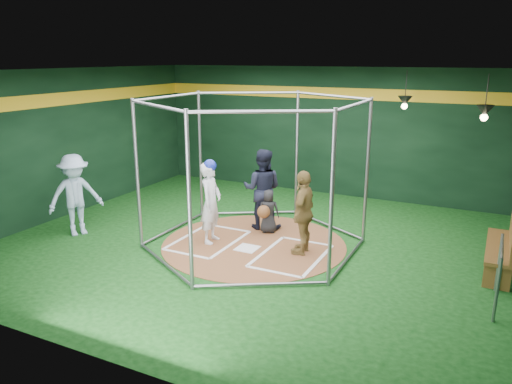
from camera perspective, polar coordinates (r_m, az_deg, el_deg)
The scene contains 15 objects.
room_shell at distance 9.90m, azimuth -0.24°, elevation 3.53°, with size 10.10×9.10×3.53m.
clay_disc at distance 10.40m, azimuth -0.25°, elevation -5.96°, with size 3.80×3.80×0.01m, color brown.
home_plate at distance 10.14m, azimuth -1.01°, elevation -6.44°, with size 0.43×0.43×0.01m, color white.
batter_box_left at distance 10.62m, azimuth -5.46°, elevation -5.49°, with size 1.17×1.77×0.01m.
batter_box_right at distance 9.82m, azimuth 4.10°, elevation -7.25°, with size 1.17×1.77×0.01m.
batting_cage at distance 9.95m, azimuth -0.26°, elevation 2.09°, with size 4.05×4.67×3.00m.
pendant_lamp_near at distance 12.49m, azimuth 16.64°, elevation 9.93°, with size 0.34×0.34×0.90m.
pendant_lamp_far at distance 10.72m, azimuth 24.68°, elevation 8.39°, with size 0.34×0.34×0.90m.
batter_figure at distance 10.28m, azimuth -5.19°, elevation -1.07°, with size 0.48×0.66×1.76m.
visitor_leopard at distance 9.73m, azimuth 5.45°, elevation -2.32°, with size 0.97×0.41×1.66m, color tan.
catcher_figure at distance 10.88m, azimuth 1.37°, elevation -2.20°, with size 0.56×0.62×0.97m.
umpire at distance 11.08m, azimuth 0.72°, elevation 0.34°, with size 0.88×0.68×1.80m, color black.
bystander_blue at distance 11.39m, azimuth -19.96°, elevation -0.33°, with size 1.15×0.66×1.78m, color #A4BDD9.
dugout_bench at distance 10.02m, azimuth 26.65°, elevation -5.05°, with size 0.45×1.92×1.12m.
steel_railing at distance 8.58m, azimuth 26.07°, elevation -7.55°, with size 0.05×1.17×1.01m.
Camera 1 is at (4.34, -8.66, 3.78)m, focal length 35.00 mm.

